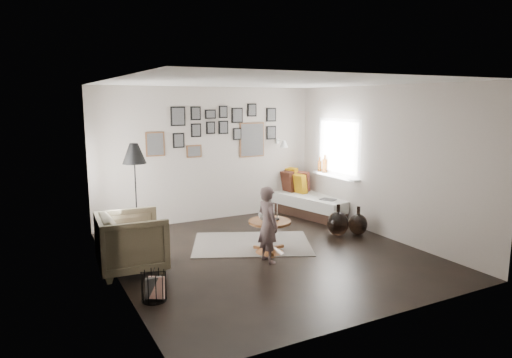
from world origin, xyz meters
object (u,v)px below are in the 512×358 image
demijohn_small (358,224)px  child (268,224)px  pedestal_table (270,238)px  armchair (132,242)px  magazine_basket (154,286)px  vase (265,212)px  daybed (309,201)px  demijohn_large (338,224)px  floor_lamp (134,157)px

demijohn_small → child: 2.15m
demijohn_small → child: child is taller
pedestal_table → demijohn_small: pedestal_table is taller
armchair → magazine_basket: size_ratio=2.45×
vase → armchair: bearing=174.2°
demijohn_small → daybed: bearing=86.8°
demijohn_large → floor_lamp: bearing=158.3°
daybed → armchair: 4.28m
pedestal_table → floor_lamp: (-1.69, 1.50, 1.19)m
floor_lamp → demijohn_large: floor_lamp is taller
magazine_basket → demijohn_large: 3.72m
floor_lamp → magazine_basket: (-0.37, -2.35, -1.26)m
demijohn_small → child: bearing=-168.1°
vase → demijohn_large: vase is taller
vase → demijohn_large: (1.58, 0.21, -0.44)m
vase → demijohn_small: size_ratio=0.92×
pedestal_table → daybed: (1.94, 1.75, 0.04)m
child → magazine_basket: bearing=101.3°
daybed → magazine_basket: daybed is taller
armchair → demijohn_large: bearing=-86.2°
floor_lamp → child: 2.50m
vase → magazine_basket: 2.22m
pedestal_table → vase: bearing=166.0°
pedestal_table → magazine_basket: (-2.06, -0.86, -0.06)m
daybed → demijohn_small: 1.65m
demijohn_large → child: child is taller
pedestal_table → daybed: bearing=42.1°
child → floor_lamp: bearing=34.1°
vase → demijohn_small: 1.98m
magazine_basket → demijohn_small: 4.02m
pedestal_table → child: 0.51m
armchair → demijohn_large: 3.56m
demijohn_small → pedestal_table: bearing=-176.7°
floor_lamp → demijohn_large: 3.64m
armchair → demijohn_large: size_ratio=1.61×
daybed → floor_lamp: size_ratio=1.22×
pedestal_table → floor_lamp: bearing=138.4°
magazine_basket → demijohn_large: size_ratio=0.66×
armchair → floor_lamp: bearing=-12.6°
demijohn_small → armchair: bearing=178.3°
floor_lamp → child: size_ratio=1.48×
daybed → magazine_basket: size_ratio=5.48×
magazine_basket → daybed: bearing=33.1°
magazine_basket → demijohn_small: demijohn_small is taller
armchair → demijohn_small: armchair is taller
vase → child: child is taller
child → armchair: bearing=68.6°
demijohn_large → magazine_basket: bearing=-163.1°
daybed → magazine_basket: 4.77m
demijohn_small → vase: bearing=-177.4°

